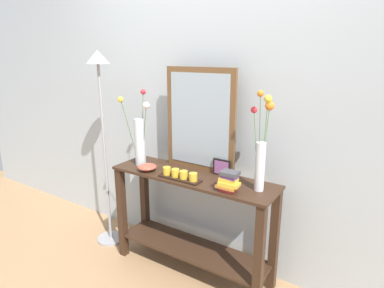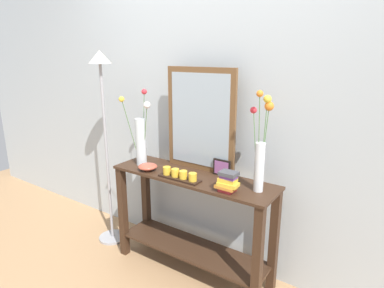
% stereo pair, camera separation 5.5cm
% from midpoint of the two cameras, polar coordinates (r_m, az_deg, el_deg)
% --- Properties ---
extents(ground_plane, '(7.00, 6.00, 0.02)m').
position_cam_midpoint_polar(ground_plane, '(2.74, -0.61, -21.11)').
color(ground_plane, '#A87F56').
extents(wall_back, '(6.40, 0.08, 2.70)m').
position_cam_midpoint_polar(wall_back, '(2.46, 3.17, 9.15)').
color(wall_back, '#B2BCC1').
rests_on(wall_back, ground).
extents(console_table, '(1.25, 0.35, 0.78)m').
position_cam_midpoint_polar(console_table, '(2.48, -0.64, -12.30)').
color(console_table, '#382316').
rests_on(console_table, ground).
extents(mirror_leaning, '(0.57, 0.03, 0.75)m').
position_cam_midpoint_polar(mirror_leaning, '(2.38, 0.71, 4.19)').
color(mirror_leaning, brown).
rests_on(mirror_leaning, console_table).
extents(tall_vase_left, '(0.19, 0.21, 0.59)m').
position_cam_midpoint_polar(tall_vase_left, '(2.54, -9.67, 1.03)').
color(tall_vase_left, silver).
rests_on(tall_vase_left, console_table).
extents(vase_right, '(0.15, 0.12, 0.63)m').
position_cam_midpoint_polar(vase_right, '(2.07, 11.24, -0.99)').
color(vase_right, silver).
rests_on(vase_right, console_table).
extents(candle_tray, '(0.32, 0.09, 0.07)m').
position_cam_midpoint_polar(candle_tray, '(2.28, -2.84, -5.48)').
color(candle_tray, black).
rests_on(candle_tray, console_table).
extents(picture_frame_small, '(0.13, 0.01, 0.12)m').
position_cam_midpoint_polar(picture_frame_small, '(2.34, 4.52, -4.11)').
color(picture_frame_small, black).
rests_on(picture_frame_small, console_table).
extents(decorative_bowl, '(0.14, 0.14, 0.05)m').
position_cam_midpoint_polar(decorative_bowl, '(2.46, -8.43, -3.97)').
color(decorative_bowl, '#B24C38').
rests_on(decorative_bowl, console_table).
extents(book_stack, '(0.14, 0.10, 0.14)m').
position_cam_midpoint_polar(book_stack, '(2.08, 5.65, -6.53)').
color(book_stack, '#C63338').
rests_on(book_stack, console_table).
extents(floor_lamp, '(0.24, 0.24, 1.65)m').
position_cam_midpoint_polar(floor_lamp, '(2.78, -15.92, 4.35)').
color(floor_lamp, '#9E9EA3').
rests_on(floor_lamp, ground).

